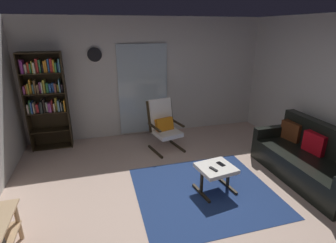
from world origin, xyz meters
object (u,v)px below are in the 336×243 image
(tv_remote, at_px, (213,169))
(wall_clock, at_px, (95,55))
(lounge_armchair, at_px, (164,124))
(bookshelf_near_tv, at_px, (46,95))
(ottoman, at_px, (216,171))
(leather_sofa, at_px, (310,161))
(cell_phone, at_px, (221,164))

(tv_remote, relative_size, wall_clock, 0.50)
(lounge_armchair, bearing_deg, bookshelf_near_tv, 162.75)
(ottoman, bearing_deg, leather_sofa, -2.80)
(leather_sofa, distance_m, tv_remote, 1.74)
(bookshelf_near_tv, relative_size, ottoman, 3.34)
(bookshelf_near_tv, xyz_separation_m, tv_remote, (2.52, -2.43, -0.70))
(lounge_armchair, relative_size, wall_clock, 3.53)
(lounge_armchair, distance_m, tv_remote, 1.77)
(tv_remote, bearing_deg, lounge_armchair, 78.69)
(lounge_armchair, bearing_deg, leather_sofa, -40.79)
(tv_remote, xyz_separation_m, wall_clock, (-1.51, 2.62, 1.42))
(bookshelf_near_tv, xyz_separation_m, lounge_armchair, (2.23, -0.69, -0.59))
(leather_sofa, height_order, wall_clock, wall_clock)
(leather_sofa, distance_m, cell_phone, 1.57)
(ottoman, distance_m, cell_phone, 0.13)
(cell_phone, bearing_deg, tv_remote, -163.19)
(lounge_armchair, relative_size, ottoman, 1.75)
(bookshelf_near_tv, height_order, cell_phone, bookshelf_near_tv)
(bookshelf_near_tv, distance_m, leather_sofa, 4.97)
(wall_clock, bearing_deg, ottoman, -58.12)
(bookshelf_near_tv, bearing_deg, tv_remote, -44.01)
(ottoman, distance_m, wall_clock, 3.36)
(wall_clock, bearing_deg, bookshelf_near_tv, -169.20)
(bookshelf_near_tv, relative_size, wall_clock, 6.72)
(leather_sofa, xyz_separation_m, ottoman, (-1.66, 0.08, 0.03))
(lounge_armchair, relative_size, tv_remote, 7.10)
(cell_phone, bearing_deg, bookshelf_near_tv, 123.09)
(cell_phone, bearing_deg, ottoman, -172.30)
(bookshelf_near_tv, bearing_deg, cell_phone, -40.74)
(wall_clock, bearing_deg, lounge_armchair, -35.88)
(ottoman, relative_size, tv_remote, 4.05)
(leather_sofa, relative_size, cell_phone, 13.60)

